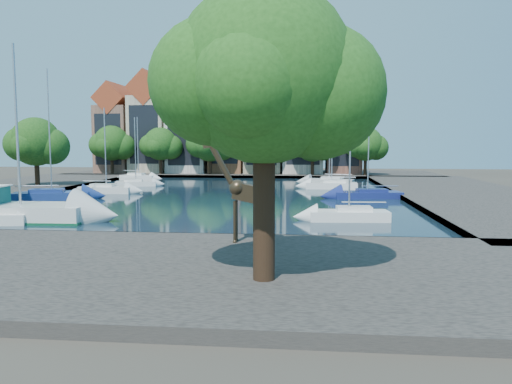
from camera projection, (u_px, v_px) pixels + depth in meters
ground at (144, 241)px, 27.99m from camera, size 160.00×160.00×0.00m
water_basin at (219, 195)px, 51.75m from camera, size 38.00×50.00×0.08m
near_quay at (91, 267)px, 21.04m from camera, size 50.00×14.00×0.50m
far_quay at (252, 174)px, 83.41m from camera, size 60.00×16.00×0.50m
right_quay at (468, 196)px, 49.25m from camera, size 14.00×52.00×0.50m
plane_tree at (267, 81)px, 17.56m from camera, size 8.32×6.40×10.62m
townhouse_west_end at (118, 131)px, 84.98m from camera, size 5.44×9.18×14.93m
townhouse_west_mid at (152, 126)px, 84.30m from camera, size 5.94×9.18×16.79m
townhouse_west_inner at (190, 131)px, 83.74m from camera, size 6.43×9.18×15.15m
townhouse_center at (228, 125)px, 82.99m from camera, size 5.44×9.18×16.93m
townhouse_east_inner at (264, 129)px, 82.46m from camera, size 5.94×9.18×15.79m
townhouse_east_mid at (303, 126)px, 81.78m from camera, size 6.43×9.18×16.65m
townhouse_east_end at (343, 132)px, 81.23m from camera, size 5.44×9.18×14.43m
far_tree_far_west at (112, 144)px, 79.65m from camera, size 7.28×5.60×7.68m
far_tree_west at (161, 145)px, 78.86m from camera, size 6.76×5.20×7.36m
far_tree_mid_west at (211, 144)px, 78.05m from camera, size 7.80×6.00×8.00m
far_tree_mid_east at (261, 145)px, 77.27m from camera, size 7.02×5.40×7.52m
far_tree_east at (313, 144)px, 76.46m from camera, size 7.54×5.80×7.84m
far_tree_far_east at (366, 145)px, 75.68m from camera, size 6.76×5.20×7.36m
side_tree_left_far at (37, 143)px, 57.35m from camera, size 7.28×5.60×7.88m
giraffe_statue at (247, 193)px, 24.86m from camera, size 3.51×0.64×5.02m
sailboat_left_b at (52, 194)px, 47.30m from camera, size 7.28×4.43×12.23m
sailboat_left_c at (106, 188)px, 53.51m from camera, size 5.76×2.17×9.06m
sailboat_left_d at (136, 182)px, 61.88m from camera, size 5.16×2.85×8.48m
sailboat_left_e at (138, 176)px, 71.73m from camera, size 5.40×2.67×9.04m
sailboat_right_a at (349, 213)px, 34.57m from camera, size 5.53×2.24×10.50m
sailboat_right_b at (368, 193)px, 48.54m from camera, size 6.76×3.24×9.69m
sailboat_right_c at (332, 184)px, 58.29m from camera, size 5.96×2.24×11.63m
sailboat_right_d at (329, 180)px, 64.25m from camera, size 6.47×3.59×9.59m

